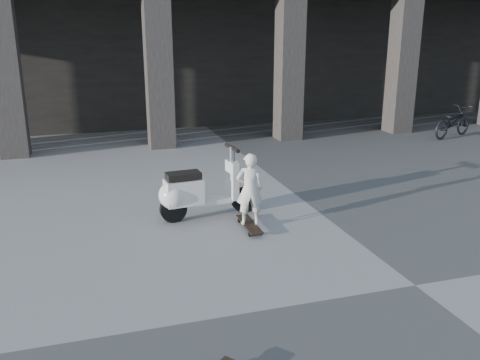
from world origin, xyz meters
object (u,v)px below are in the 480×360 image
object	(u,v)px
scooter	(192,192)
bicycle	(453,122)
child	(250,189)
longboard	(249,225)

from	to	relation	value
scooter	bicycle	size ratio (longest dim) A/B	0.99
child	bicycle	distance (m)	9.20
scooter	child	bearing A→B (deg)	-47.02
longboard	child	distance (m)	0.58
longboard	bicycle	distance (m)	9.21
child	scooter	bearing A→B (deg)	-30.75
scooter	bicycle	distance (m)	9.52
longboard	bicycle	xyz separation A→B (m)	(7.74, 4.98, 0.37)
scooter	bicycle	xyz separation A→B (m)	(8.49, 4.31, -0.02)
scooter	bicycle	bearing A→B (deg)	21.58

